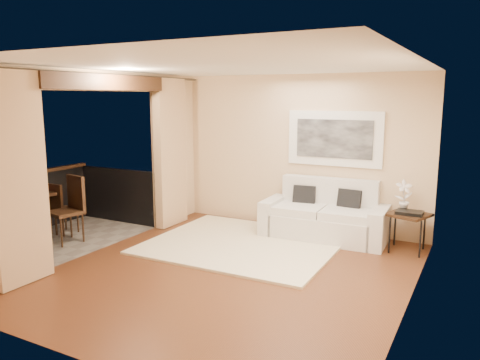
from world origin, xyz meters
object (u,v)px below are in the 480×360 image
Objects in this scene: sofa at (325,217)px; orchid at (404,195)px; balcony_chair_far at (59,205)px; side_table at (408,217)px; balcony_chair_near at (71,203)px; ice_bucket at (28,185)px; bistro_table at (30,197)px.

orchid reaches higher than sofa.
orchid is 5.62m from balcony_chair_far.
balcony_chair_far is (-5.35, -1.86, -0.02)m from side_table.
balcony_chair_near reaches higher than ice_bucket.
bistro_table is 0.74× the size of balcony_chair_near.
ice_bucket is (-0.14, 0.10, 0.18)m from bistro_table.
orchid is at bearing -0.27° from sofa.
balcony_chair_far is 4.43× the size of ice_bucket.
bistro_table is at bearing -158.78° from side_table.
orchid is at bearing 126.14° from side_table.
balcony_chair_near is at bearing 13.36° from bistro_table.
balcony_chair_far is 0.83× the size of balcony_chair_near.
side_table is 6.15m from ice_bucket.
bistro_table is (-5.53, -2.32, -0.15)m from orchid.
side_table is 6.04m from bistro_table.
orchid is at bearing 21.42° from ice_bucket.
ice_bucket is (-0.89, -0.08, 0.24)m from balcony_chair_near.
balcony_chair_far is at bearing 174.92° from balcony_chair_near.
bistro_table is at bearing -157.21° from orchid.
balcony_chair_near reaches higher than balcony_chair_far.
balcony_chair_near is (-4.88, -2.01, 0.09)m from side_table.
sofa is 4.98m from ice_bucket.
balcony_chair_near is at bearing 5.15° from ice_bucket.
sofa is at bearing 26.09° from ice_bucket.
balcony_chair_far is 0.50m from balcony_chair_near.
sofa is 1.32m from orchid.
side_table is 5.66m from balcony_chair_far.
side_table is at bearing -53.86° from orchid.
side_table is at bearing -158.97° from balcony_chair_far.
sofa reaches higher than ice_bucket.
orchid is 0.45× the size of balcony_chair_near.
side_table is 5.28m from balcony_chair_near.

